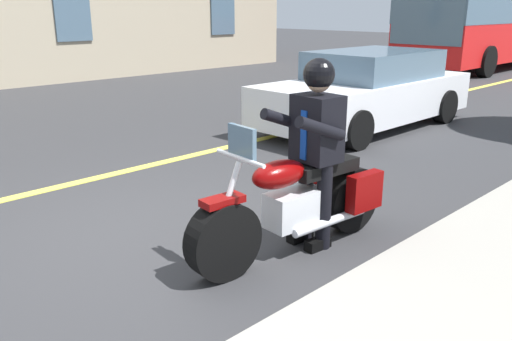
{
  "coord_description": "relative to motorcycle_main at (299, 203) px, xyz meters",
  "views": [
    {
      "loc": [
        2.5,
        4.15,
        2.15
      ],
      "look_at": [
        -0.61,
        0.94,
        0.75
      ],
      "focal_mm": 36.6,
      "sensor_mm": 36.0,
      "label": 1
    }
  ],
  "objects": [
    {
      "name": "ground_plane",
      "position": [
        0.86,
        -1.24,
        -0.45
      ],
      "size": [
        80.0,
        80.0,
        0.0
      ],
      "primitive_type": "plane",
      "color": "#333335"
    },
    {
      "name": "rider_main",
      "position": [
        -0.19,
        0.01,
        0.58
      ],
      "size": [
        0.65,
        0.59,
        1.74
      ],
      "color": "black",
      "rests_on": "ground_plane"
    },
    {
      "name": "lane_center_stripe",
      "position": [
        0.86,
        -3.24,
        -0.45
      ],
      "size": [
        60.0,
        0.16,
        0.01
      ],
      "primitive_type": "cube",
      "color": "#E5DB4C",
      "rests_on": "ground_plane"
    },
    {
      "name": "car_silver",
      "position": [
        -4.85,
        -2.57,
        0.24
      ],
      "size": [
        4.6,
        1.92,
        1.4
      ],
      "color": "white",
      "rests_on": "ground_plane"
    },
    {
      "name": "motorcycle_main",
      "position": [
        0.0,
        0.0,
        0.0
      ],
      "size": [
        2.22,
        0.71,
        1.26
      ],
      "color": "black",
      "rests_on": "ground_plane"
    },
    {
      "name": "bus_far",
      "position": [
        -17.32,
        -5.31,
        1.42
      ],
      "size": [
        11.05,
        2.7,
        3.3
      ],
      "color": "red",
      "rests_on": "ground_plane"
    }
  ]
}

